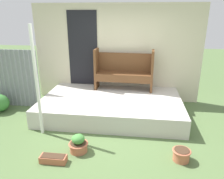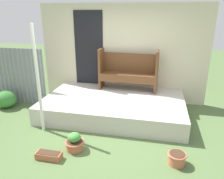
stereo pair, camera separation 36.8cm
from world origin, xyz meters
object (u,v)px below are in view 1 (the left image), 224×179
Objects in this scene: flower_pot_middle at (181,154)px; planter_box_rect at (53,159)px; support_post at (37,83)px; bench at (124,69)px; flower_pot_left at (78,144)px.

planter_box_rect is (-2.11, -0.32, -0.05)m from flower_pot_middle.
support_post is 2.37m from bench.
flower_pot_left is 0.49m from planter_box_rect.
flower_pot_middle is at bearing 8.61° from planter_box_rect.
bench reaches higher than planter_box_rect.
support_post is at bearing 168.22° from flower_pot_middle.
planter_box_rect is at bearing -56.45° from support_post.
bench is 4.92× the size of flower_pot_middle.
support_post is 2.93m from flower_pot_middle.
bench is (1.54, 1.79, -0.14)m from support_post.
bench reaches higher than flower_pot_middle.
bench is 2.98m from planter_box_rect.
flower_pot_middle is at bearing -61.62° from bench.
support_post is at bearing -128.51° from bench.
support_post reaches higher than planter_box_rect.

